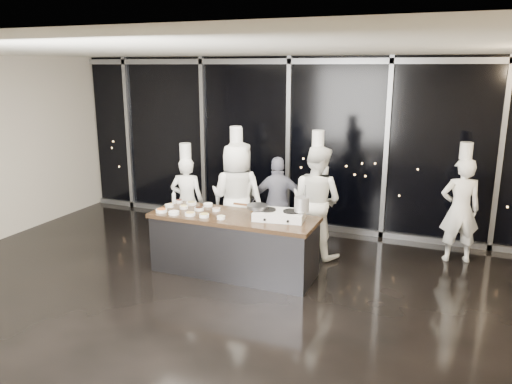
% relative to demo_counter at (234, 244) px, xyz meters
% --- Properties ---
extents(ground, '(9.00, 9.00, 0.00)m').
position_rel_demo_counter_xyz_m(ground, '(0.00, -0.90, -0.45)').
color(ground, black).
rests_on(ground, ground).
extents(room_shell, '(9.02, 7.02, 3.21)m').
position_rel_demo_counter_xyz_m(room_shell, '(0.18, -0.90, 1.79)').
color(room_shell, beige).
rests_on(room_shell, ground).
extents(window_wall, '(8.90, 0.11, 3.20)m').
position_rel_demo_counter_xyz_m(window_wall, '(0.00, 2.53, 1.14)').
color(window_wall, black).
rests_on(window_wall, ground).
extents(demo_counter, '(2.46, 0.86, 0.90)m').
position_rel_demo_counter_xyz_m(demo_counter, '(0.00, 0.00, 0.00)').
color(demo_counter, '#343439').
rests_on(demo_counter, ground).
extents(stove, '(0.76, 0.53, 0.14)m').
position_rel_demo_counter_xyz_m(stove, '(0.68, 0.08, 0.51)').
color(stove, silver).
rests_on(stove, demo_counter).
extents(frying_pan, '(0.54, 0.34, 0.05)m').
position_rel_demo_counter_xyz_m(frying_pan, '(0.35, 0.03, 0.61)').
color(frying_pan, slate).
rests_on(frying_pan, stove).
extents(stock_pot, '(0.23, 0.23, 0.20)m').
position_rel_demo_counter_xyz_m(stock_pot, '(1.00, 0.12, 0.69)').
color(stock_pot, silver).
rests_on(stock_pot, stove).
extents(prep_bowls, '(1.14, 0.73, 0.05)m').
position_rel_demo_counter_xyz_m(prep_bowls, '(-0.72, -0.03, 0.47)').
color(prep_bowls, white).
rests_on(prep_bowls, demo_counter).
extents(squeeze_bottle, '(0.06, 0.06, 0.22)m').
position_rel_demo_counter_xyz_m(squeeze_bottle, '(-1.14, 0.23, 0.55)').
color(squeeze_bottle, silver).
rests_on(squeeze_bottle, demo_counter).
extents(chef_far_left, '(0.64, 0.50, 1.77)m').
position_rel_demo_counter_xyz_m(chef_far_left, '(-1.26, 0.84, 0.34)').
color(chef_far_left, white).
rests_on(chef_far_left, ground).
extents(chef_left, '(0.91, 0.61, 2.07)m').
position_rel_demo_counter_xyz_m(chef_left, '(-0.32, 0.84, 0.48)').
color(chef_left, white).
rests_on(chef_left, ground).
extents(chef_center, '(0.91, 0.71, 2.09)m').
position_rel_demo_counter_xyz_m(chef_center, '(-0.34, 0.87, 0.49)').
color(chef_center, white).
rests_on(chef_center, ground).
extents(guest, '(0.99, 0.69, 1.56)m').
position_rel_demo_counter_xyz_m(guest, '(0.23, 1.32, 0.33)').
color(guest, '#15193A').
rests_on(guest, ground).
extents(chef_right, '(1.04, 0.91, 2.05)m').
position_rel_demo_counter_xyz_m(chef_right, '(0.92, 1.18, 0.47)').
color(chef_right, white).
rests_on(chef_right, ground).
extents(chef_side, '(0.70, 0.56, 1.90)m').
position_rel_demo_counter_xyz_m(chef_side, '(3.07, 1.78, 0.40)').
color(chef_side, white).
rests_on(chef_side, ground).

